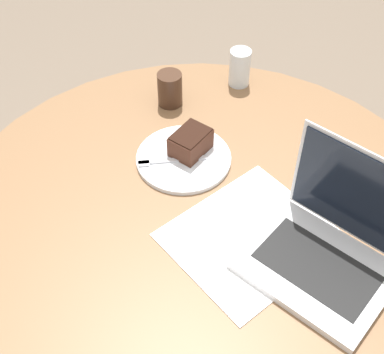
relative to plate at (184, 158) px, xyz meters
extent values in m
cylinder|color=brown|center=(0.03, 0.19, -0.36)|extent=(0.11, 0.11, 0.66)
cylinder|color=brown|center=(0.03, 0.19, -0.02)|extent=(1.22, 1.22, 0.03)
cube|color=white|center=(-0.05, 0.28, 0.00)|extent=(0.41, 0.38, 0.00)
cylinder|color=silver|center=(0.00, 0.00, 0.00)|extent=(0.24, 0.24, 0.01)
cube|color=#472619|center=(-0.02, -0.01, 0.03)|extent=(0.12, 0.11, 0.06)
cube|color=black|center=(-0.02, -0.01, 0.06)|extent=(0.12, 0.11, 0.00)
cube|color=silver|center=(0.03, 0.00, 0.01)|extent=(0.17, 0.05, 0.00)
cube|color=silver|center=(0.10, -0.01, 0.01)|extent=(0.03, 0.03, 0.00)
cylinder|color=#3D2619|center=(-0.05, -0.23, 0.04)|extent=(0.07, 0.07, 0.10)
cylinder|color=silver|center=(-0.26, -0.24, 0.05)|extent=(0.06, 0.06, 0.11)
cube|color=silver|center=(-0.14, 0.41, 0.00)|extent=(0.34, 0.37, 0.02)
cube|color=black|center=(-0.14, 0.41, 0.01)|extent=(0.23, 0.28, 0.00)
cube|color=silver|center=(-0.25, 0.35, 0.13)|extent=(0.14, 0.26, 0.24)
cube|color=black|center=(-0.24, 0.36, 0.13)|extent=(0.13, 0.25, 0.22)
camera|label=1|loc=(0.33, 0.89, 0.94)|focal=50.00mm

